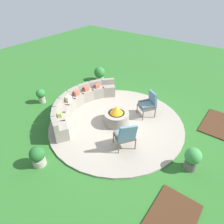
{
  "coord_description": "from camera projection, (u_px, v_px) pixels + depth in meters",
  "views": [
    {
      "loc": [
        -4.87,
        -3.4,
        4.73
      ],
      "look_at": [
        0.0,
        0.2,
        0.45
      ],
      "focal_mm": 32.09,
      "sensor_mm": 36.0,
      "label": 1
    }
  ],
  "objects": [
    {
      "name": "fire_pit",
      "position": [
        116.0,
        116.0,
        7.38
      ],
      "size": [
        0.94,
        0.94,
        0.72
      ],
      "color": "gray",
      "rests_on": "patio_circle"
    },
    {
      "name": "potted_plant_0",
      "position": [
        38.0,
        156.0,
        5.78
      ],
      "size": [
        0.45,
        0.45,
        0.66
      ],
      "color": "#A89E8E",
      "rests_on": "ground_plane"
    },
    {
      "name": "mulch_bed_left",
      "position": [
        170.0,
        222.0,
        4.58
      ],
      "size": [
        1.7,
        1.02,
        0.04
      ],
      "primitive_type": "cube",
      "color": "#472B19",
      "rests_on": "ground_plane"
    },
    {
      "name": "lounge_chair_front_right",
      "position": [
        149.0,
        103.0,
        7.63
      ],
      "size": [
        0.76,
        0.77,
        1.01
      ],
      "rotation": [
        0.0,
        0.0,
        7.26
      ],
      "color": "brown",
      "rests_on": "patio_circle"
    },
    {
      "name": "mulch_bed_right",
      "position": [
        218.0,
        124.0,
        7.53
      ],
      "size": [
        1.7,
        1.02,
        0.04
      ],
      "primitive_type": "cube",
      "color": "#472B19",
      "rests_on": "ground_plane"
    },
    {
      "name": "potted_plant_3",
      "position": [
        192.0,
        158.0,
        5.63
      ],
      "size": [
        0.47,
        0.47,
        0.74
      ],
      "color": "#605B56",
      "rests_on": "ground_plane"
    },
    {
      "name": "potted_plant_1",
      "position": [
        41.0,
        95.0,
        8.6
      ],
      "size": [
        0.39,
        0.39,
        0.63
      ],
      "color": "#A89E8E",
      "rests_on": "ground_plane"
    },
    {
      "name": "potted_plant_2",
      "position": [
        100.0,
        73.0,
        10.39
      ],
      "size": [
        0.56,
        0.56,
        0.71
      ],
      "color": "#A89E8E",
      "rests_on": "ground_plane"
    },
    {
      "name": "patio_circle",
      "position": [
        116.0,
        123.0,
        7.55
      ],
      "size": [
        4.99,
        4.99,
        0.06
      ],
      "primitive_type": "cylinder",
      "color": "#9E9384",
      "rests_on": "ground_plane"
    },
    {
      "name": "curved_stone_bench",
      "position": [
        79.0,
        103.0,
        8.04
      ],
      "size": [
        3.9,
        1.6,
        0.74
      ],
      "color": "gray",
      "rests_on": "patio_circle"
    },
    {
      "name": "lounge_chair_front_left",
      "position": [
        126.0,
        135.0,
        6.16
      ],
      "size": [
        0.8,
        0.8,
        1.01
      ],
      "rotation": [
        0.0,
        0.0,
        5.67
      ],
      "color": "brown",
      "rests_on": "patio_circle"
    },
    {
      "name": "ground_plane",
      "position": [
        116.0,
        124.0,
        7.57
      ],
      "size": [
        24.0,
        24.0,
        0.0
      ],
      "primitive_type": "plane",
      "color": "#2D6B28"
    }
  ]
}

